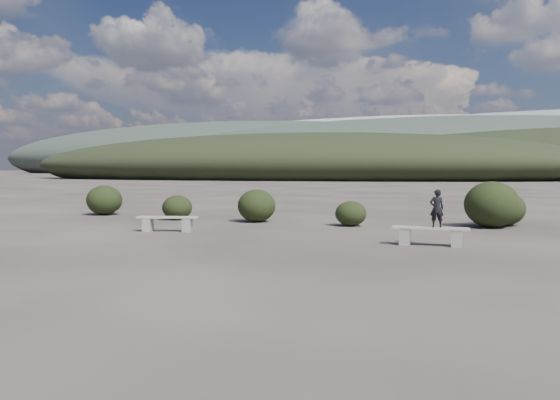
% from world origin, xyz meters
% --- Properties ---
extents(ground, '(1200.00, 1200.00, 0.00)m').
position_xyz_m(ground, '(0.00, 0.00, 0.00)').
color(ground, '#2C2622').
rests_on(ground, ground).
extents(bench_left, '(1.89, 0.78, 0.46)m').
position_xyz_m(bench_left, '(-3.58, 4.78, 0.28)').
color(bench_left, slate).
rests_on(bench_left, ground).
extents(bench_right, '(1.86, 0.39, 0.46)m').
position_xyz_m(bench_right, '(4.17, 3.94, 0.28)').
color(bench_right, slate).
rests_on(bench_right, ground).
extents(seated_person, '(0.38, 0.30, 0.94)m').
position_xyz_m(seated_person, '(4.32, 3.94, 0.93)').
color(seated_person, black).
rests_on(seated_person, bench_right).
extents(shrub_a, '(1.13, 1.13, 0.92)m').
position_xyz_m(shrub_a, '(-5.15, 8.35, 0.46)').
color(shrub_a, black).
rests_on(shrub_a, ground).
extents(shrub_b, '(1.37, 1.37, 1.17)m').
position_xyz_m(shrub_b, '(-2.01, 8.43, 0.59)').
color(shrub_b, black).
rests_on(shrub_b, ground).
extents(shrub_c, '(1.05, 1.05, 0.84)m').
position_xyz_m(shrub_c, '(1.48, 8.03, 0.42)').
color(shrub_c, black).
rests_on(shrub_c, ground).
extents(shrub_d, '(1.73, 1.73, 1.51)m').
position_xyz_m(shrub_d, '(5.93, 8.88, 0.76)').
color(shrub_d, black).
rests_on(shrub_d, ground).
extents(shrub_e, '(1.38, 1.38, 1.15)m').
position_xyz_m(shrub_e, '(6.39, 9.73, 0.57)').
color(shrub_e, black).
rests_on(shrub_e, ground).
extents(shrub_f, '(1.45, 1.45, 1.23)m').
position_xyz_m(shrub_f, '(-9.10, 9.44, 0.61)').
color(shrub_f, black).
rests_on(shrub_f, ground).
extents(mountain_ridges, '(500.00, 400.00, 56.00)m').
position_xyz_m(mountain_ridges, '(-7.48, 339.06, 10.84)').
color(mountain_ridges, black).
rests_on(mountain_ridges, ground).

